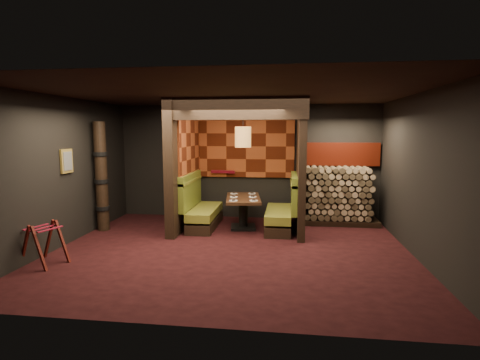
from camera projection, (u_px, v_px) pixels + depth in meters
name	position (u px, v px, depth m)	size (l,w,h in m)	color
floor	(231.00, 251.00, 6.91)	(6.50, 5.50, 0.02)	black
ceiling	(231.00, 93.00, 6.54)	(6.50, 5.50, 0.02)	black
wall_back	(247.00, 162.00, 9.44)	(6.50, 0.02, 2.85)	black
wall_front	(193.00, 203.00, 4.01)	(6.50, 0.02, 2.85)	black
wall_left	(62.00, 172.00, 7.13)	(0.02, 5.50, 2.85)	black
wall_right	(421.00, 177.00, 6.32)	(0.02, 5.50, 2.85)	black
partition_left	(183.00, 165.00, 8.52)	(0.20, 2.20, 2.85)	black
partition_right	(301.00, 166.00, 8.24)	(0.15, 2.10, 2.85)	black
header_beam	(235.00, 108.00, 7.26)	(2.85, 0.18, 0.44)	black
tapa_back_panel	(246.00, 146.00, 9.34)	(2.40, 0.06, 1.55)	brown
tapa_side_panel	(190.00, 146.00, 8.62)	(0.04, 1.85, 1.45)	brown
lacquer_shelf	(223.00, 172.00, 9.44)	(0.60, 0.12, 0.07)	#5D0914
booth_bench_left	(200.00, 210.00, 8.60)	(0.68, 1.60, 1.14)	black
booth_bench_right	(283.00, 212.00, 8.36)	(0.68, 1.60, 1.14)	black
dining_table	(243.00, 207.00, 8.44)	(0.92, 1.45, 0.72)	black
place_settings	(243.00, 197.00, 8.40)	(0.73, 1.17, 0.03)	white
pendant_lamp	(243.00, 137.00, 8.19)	(0.36, 0.36, 1.01)	#A16E33
framed_picture	(67.00, 161.00, 7.20)	(0.05, 0.36, 0.46)	olive
luggage_rack	(44.00, 242.00, 6.18)	(0.80, 0.67, 0.75)	#49110A
totem_column	(101.00, 177.00, 8.22)	(0.31, 0.31, 2.40)	black
firewood_stack	(341.00, 196.00, 8.85)	(1.73, 0.70, 1.36)	black
mosaic_header	(341.00, 154.00, 9.05)	(1.83, 0.10, 0.56)	maroon
bay_front_post	(304.00, 165.00, 8.48)	(0.08, 0.08, 2.85)	black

